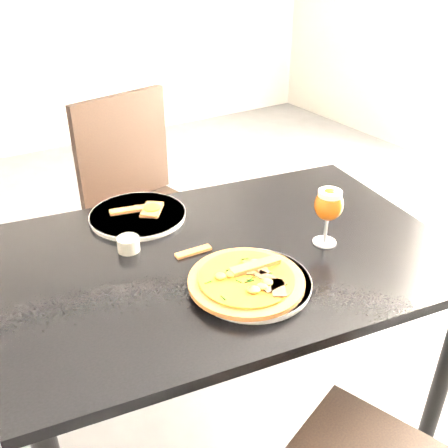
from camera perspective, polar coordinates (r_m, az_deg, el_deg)
ground at (r=1.98m, az=4.21°, el=-19.37°), size 6.00×6.00×0.00m
dining_table at (r=1.42m, az=0.63°, el=-6.09°), size 1.31×0.98×0.75m
chair_far at (r=2.09m, az=-8.85°, el=2.08°), size 0.54×0.54×0.97m
plate_main at (r=1.24m, az=3.19°, el=-6.72°), size 0.40×0.40×0.02m
pizza at (r=1.22m, az=2.60°, el=-6.37°), size 0.29×0.29×0.03m
plate_second at (r=1.55m, az=-9.81°, el=0.98°), size 0.33×0.33×0.02m
crust_scraps at (r=1.55m, az=-9.13°, el=1.65°), size 0.17×0.12×0.01m
loose_crust at (r=1.36m, az=-3.52°, el=-3.17°), size 0.10×0.03×0.01m
sauce_cup at (r=1.39m, az=-10.88°, el=-2.21°), size 0.06×0.06×0.04m
beer_glass at (r=1.38m, az=11.88°, el=2.12°), size 0.08×0.08×0.17m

